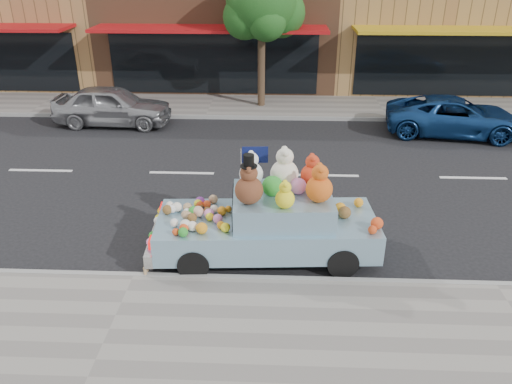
{
  "coord_description": "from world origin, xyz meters",
  "views": [
    {
      "loc": [
        2.62,
        -12.62,
        5.57
      ],
      "look_at": [
        2.23,
        -3.7,
        1.25
      ],
      "focal_mm": 35.0,
      "sensor_mm": 36.0,
      "label": 1
    }
  ],
  "objects_px": {
    "street_tree": "(262,8)",
    "art_car": "(268,219)",
    "car_blue": "(455,116)",
    "car_silver": "(112,106)"
  },
  "relations": [
    {
      "from": "car_blue",
      "to": "art_car",
      "type": "xyz_separation_m",
      "value": [
        -6.05,
        -7.64,
        0.18
      ]
    },
    {
      "from": "street_tree",
      "to": "car_silver",
      "type": "distance_m",
      "value": 6.44
    },
    {
      "from": "street_tree",
      "to": "art_car",
      "type": "bearing_deg",
      "value": -87.5
    },
    {
      "from": "street_tree",
      "to": "art_car",
      "type": "xyz_separation_m",
      "value": [
        0.46,
        -10.56,
        -2.89
      ]
    },
    {
      "from": "art_car",
      "to": "car_silver",
      "type": "bearing_deg",
      "value": 120.98
    },
    {
      "from": "car_blue",
      "to": "car_silver",
      "type": "bearing_deg",
      "value": 95.83
    },
    {
      "from": "car_silver",
      "to": "car_blue",
      "type": "height_order",
      "value": "car_silver"
    },
    {
      "from": "car_blue",
      "to": "art_car",
      "type": "height_order",
      "value": "art_car"
    },
    {
      "from": "art_car",
      "to": "car_blue",
      "type": "bearing_deg",
      "value": 48.05
    },
    {
      "from": "car_blue",
      "to": "art_car",
      "type": "bearing_deg",
      "value": 150.12
    }
  ]
}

